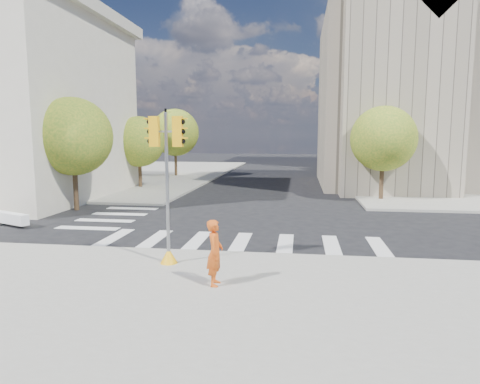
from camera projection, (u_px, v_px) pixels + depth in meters
name	position (u px, v px, depth m)	size (l,w,h in m)	color
ground	(249.00, 231.00, 19.26)	(160.00, 160.00, 0.00)	black
sidewalk_near	(183.00, 350.00, 8.46)	(30.00, 14.00, 0.15)	gray
sidewalk_far_left	(99.00, 173.00, 47.54)	(28.00, 40.00, 0.15)	gray
civic_building	(466.00, 98.00, 34.91)	(26.00, 16.00, 19.39)	gray
office_tower	(456.00, 52.00, 55.46)	(20.00, 18.00, 30.00)	#9EA0A3
tree_lw_near	(73.00, 137.00, 24.09)	(4.40, 4.40, 6.41)	#382616
tree_lw_mid	(139.00, 142.00, 33.96)	(4.00, 4.00, 5.77)	#382616
tree_lw_far	(175.00, 133.00, 43.67)	(4.80, 4.80, 6.95)	#382616
tree_re_near	(383.00, 139.00, 27.50)	(4.20, 4.20, 6.16)	#382616
tree_re_mid	(359.00, 134.00, 39.24)	(4.60, 4.60, 6.66)	#382616
tree_re_far	(345.00, 139.00, 51.08)	(4.00, 4.00, 5.88)	#382616
lamp_near	(380.00, 131.00, 31.29)	(0.35, 0.18, 8.11)	black
lamp_far	(356.00, 132.00, 45.03)	(0.35, 0.18, 8.11)	black
traffic_signal	(167.00, 199.00, 13.65)	(1.06, 0.56, 4.96)	#F1A80C
photographer	(215.00, 253.00, 11.79)	(0.67, 0.44, 1.85)	#CD4E13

